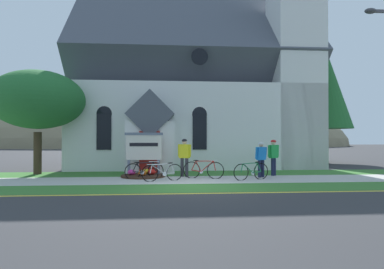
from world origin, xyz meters
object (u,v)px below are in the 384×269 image
(bicycle_green, at_px, (203,170))
(cyclist_in_green_jersey, at_px, (184,154))
(cyclist_in_orange_jersey, at_px, (261,157))
(roadside_conifer, at_px, (323,84))
(bicycle_black, at_px, (251,171))
(yard_deciduous_tree, at_px, (38,100))
(cyclist_in_yellow_jersey, at_px, (273,155))
(bicycle_yellow, at_px, (144,171))
(church_sign, at_px, (144,148))
(bicycle_orange, at_px, (163,172))

(bicycle_green, height_order, cyclist_in_green_jersey, cyclist_in_green_jersey)
(cyclist_in_orange_jersey, height_order, roadside_conifer, roadside_conifer)
(bicycle_black, bearing_deg, roadside_conifer, 50.09)
(bicycle_green, distance_m, yard_deciduous_tree, 8.90)
(cyclist_in_yellow_jersey, relative_size, cyclist_in_green_jersey, 0.97)
(cyclist_in_green_jersey, bearing_deg, bicycle_black, -26.66)
(bicycle_black, distance_m, bicycle_yellow, 4.59)
(bicycle_black, relative_size, cyclist_in_green_jersey, 0.94)
(bicycle_green, height_order, bicycle_black, bicycle_green)
(bicycle_yellow, height_order, yard_deciduous_tree, yard_deciduous_tree)
(cyclist_in_yellow_jersey, xyz_separation_m, roadside_conifer, (6.18, 7.67, 4.62))
(church_sign, distance_m, cyclist_in_orange_jersey, 5.39)
(bicycle_orange, height_order, bicycle_yellow, bicycle_orange)
(bicycle_green, distance_m, roadside_conifer, 13.80)
(yard_deciduous_tree, bearing_deg, cyclist_in_yellow_jersey, -8.49)
(bicycle_orange, relative_size, cyclist_in_green_jersey, 0.97)
(bicycle_black, relative_size, cyclist_in_orange_jersey, 1.02)
(bicycle_yellow, height_order, cyclist_in_orange_jersey, cyclist_in_orange_jersey)
(church_sign, relative_size, cyclist_in_green_jersey, 1.17)
(cyclist_in_green_jersey, bearing_deg, cyclist_in_orange_jersey, -8.79)
(cyclist_in_yellow_jersey, bearing_deg, cyclist_in_green_jersey, -179.08)
(bicycle_orange, bearing_deg, yard_deciduous_tree, 152.57)
(cyclist_in_yellow_jersey, bearing_deg, cyclist_in_orange_jersey, -142.18)
(bicycle_orange, height_order, cyclist_in_green_jersey, cyclist_in_green_jersey)
(church_sign, xyz_separation_m, bicycle_yellow, (0.08, -1.12, -0.94))
(church_sign, relative_size, cyclist_in_yellow_jersey, 1.20)
(church_sign, bearing_deg, bicycle_black, -21.94)
(cyclist_in_yellow_jersey, distance_m, roadside_conifer, 10.88)
(yard_deciduous_tree, bearing_deg, cyclist_in_green_jersey, -13.84)
(bicycle_green, relative_size, yard_deciduous_tree, 0.34)
(bicycle_yellow, xyz_separation_m, cyclist_in_green_jersey, (1.78, 0.64, 0.66))
(cyclist_in_yellow_jersey, relative_size, roadside_conifer, 0.19)
(church_sign, relative_size, bicycle_yellow, 1.21)
(cyclist_in_green_jersey, bearing_deg, cyclist_in_yellow_jersey, 0.92)
(yard_deciduous_tree, bearing_deg, roadside_conifer, 18.87)
(roadside_conifer, bearing_deg, cyclist_in_orange_jersey, -130.06)
(bicycle_green, relative_size, bicycle_yellow, 1.05)
(roadside_conifer, distance_m, yard_deciduous_tree, 18.59)
(bicycle_green, bearing_deg, bicycle_black, -18.65)
(bicycle_orange, xyz_separation_m, bicycle_black, (3.73, 0.05, 0.01))
(cyclist_in_yellow_jersey, height_order, yard_deciduous_tree, yard_deciduous_tree)
(cyclist_in_yellow_jersey, bearing_deg, bicycle_black, -134.89)
(cyclist_in_orange_jersey, distance_m, roadside_conifer, 11.77)
(bicycle_green, bearing_deg, cyclist_in_orange_jersey, 4.08)
(cyclist_in_green_jersey, bearing_deg, yard_deciduous_tree, 166.16)
(roadside_conifer, bearing_deg, cyclist_in_green_jersey, -143.26)
(bicycle_orange, height_order, cyclist_in_orange_jersey, cyclist_in_orange_jersey)
(yard_deciduous_tree, bearing_deg, cyclist_in_orange_jersey, -12.23)
(church_sign, relative_size, bicycle_green, 1.16)
(bicycle_green, relative_size, cyclist_in_yellow_jersey, 1.04)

